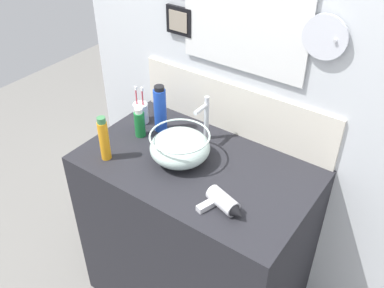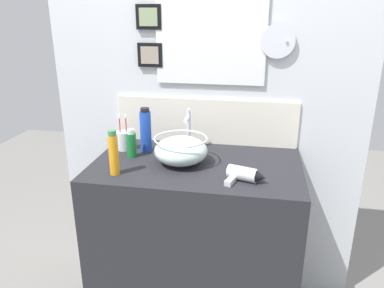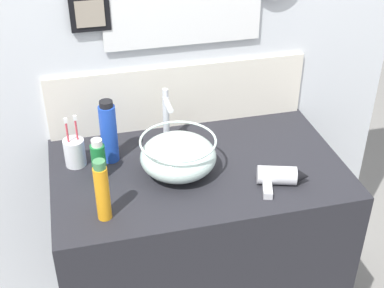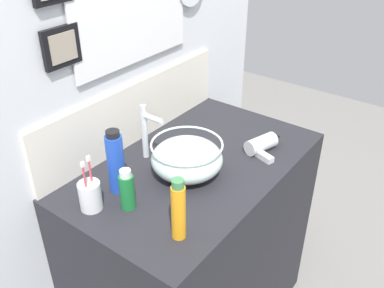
{
  "view_description": "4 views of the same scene",
  "coord_description": "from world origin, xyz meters",
  "px_view_note": "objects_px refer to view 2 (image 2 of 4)",
  "views": [
    {
      "loc": [
        0.83,
        -1.2,
        2.11
      ],
      "look_at": [
        -0.02,
        0.0,
        1.04
      ],
      "focal_mm": 40.0,
      "sensor_mm": 36.0,
      "label": 1
    },
    {
      "loc": [
        0.29,
        -1.7,
        1.66
      ],
      "look_at": [
        -0.02,
        0.0,
        1.04
      ],
      "focal_mm": 35.0,
      "sensor_mm": 36.0,
      "label": 2
    },
    {
      "loc": [
        -0.39,
        -1.51,
        2.03
      ],
      "look_at": [
        -0.02,
        0.0,
        1.04
      ],
      "focal_mm": 50.0,
      "sensor_mm": 36.0,
      "label": 3
    },
    {
      "loc": [
        -1.11,
        -0.81,
        1.86
      ],
      "look_at": [
        -0.02,
        0.0,
        1.04
      ],
      "focal_mm": 40.0,
      "sensor_mm": 36.0,
      "label": 4
    }
  ],
  "objects_px": {
    "shampoo_bottle": "(114,153)",
    "faucet": "(188,127)",
    "spray_bottle": "(146,131)",
    "hair_drier": "(245,175)",
    "toothbrush_cup": "(124,140)",
    "lotion_bottle": "(131,144)",
    "glass_bowl_sink": "(181,150)"
  },
  "relations": [
    {
      "from": "spray_bottle",
      "to": "shampoo_bottle",
      "type": "bearing_deg",
      "value": -100.02
    },
    {
      "from": "shampoo_bottle",
      "to": "spray_bottle",
      "type": "distance_m",
      "value": 0.32
    },
    {
      "from": "glass_bowl_sink",
      "to": "shampoo_bottle",
      "type": "relative_size",
      "value": 1.24
    },
    {
      "from": "shampoo_bottle",
      "to": "glass_bowl_sink",
      "type": "bearing_deg",
      "value": 33.03
    },
    {
      "from": "faucet",
      "to": "spray_bottle",
      "type": "distance_m",
      "value": 0.23
    },
    {
      "from": "shampoo_bottle",
      "to": "spray_bottle",
      "type": "relative_size",
      "value": 0.89
    },
    {
      "from": "toothbrush_cup",
      "to": "glass_bowl_sink",
      "type": "bearing_deg",
      "value": -21.59
    },
    {
      "from": "lotion_bottle",
      "to": "faucet",
      "type": "bearing_deg",
      "value": 29.5
    },
    {
      "from": "toothbrush_cup",
      "to": "hair_drier",
      "type": "bearing_deg",
      "value": -23.07
    },
    {
      "from": "faucet",
      "to": "hair_drier",
      "type": "height_order",
      "value": "faucet"
    },
    {
      "from": "hair_drier",
      "to": "spray_bottle",
      "type": "bearing_deg",
      "value": 152.21
    },
    {
      "from": "hair_drier",
      "to": "shampoo_bottle",
      "type": "xyz_separation_m",
      "value": [
        -0.6,
        -0.03,
        0.07
      ]
    },
    {
      "from": "glass_bowl_sink",
      "to": "hair_drier",
      "type": "relative_size",
      "value": 1.43
    },
    {
      "from": "faucet",
      "to": "toothbrush_cup",
      "type": "xyz_separation_m",
      "value": [
        -0.35,
        -0.06,
        -0.07
      ]
    },
    {
      "from": "toothbrush_cup",
      "to": "spray_bottle",
      "type": "height_order",
      "value": "spray_bottle"
    },
    {
      "from": "hair_drier",
      "to": "lotion_bottle",
      "type": "xyz_separation_m",
      "value": [
        -0.59,
        0.19,
        0.04
      ]
    },
    {
      "from": "hair_drier",
      "to": "spray_bottle",
      "type": "relative_size",
      "value": 0.78
    },
    {
      "from": "lotion_bottle",
      "to": "hair_drier",
      "type": "bearing_deg",
      "value": -17.8
    },
    {
      "from": "glass_bowl_sink",
      "to": "faucet",
      "type": "distance_m",
      "value": 0.2
    },
    {
      "from": "glass_bowl_sink",
      "to": "faucet",
      "type": "bearing_deg",
      "value": 90.0
    },
    {
      "from": "glass_bowl_sink",
      "to": "toothbrush_cup",
      "type": "xyz_separation_m",
      "value": [
        -0.35,
        0.14,
        -0.02
      ]
    },
    {
      "from": "faucet",
      "to": "spray_bottle",
      "type": "xyz_separation_m",
      "value": [
        -0.22,
        -0.06,
        -0.01
      ]
    },
    {
      "from": "glass_bowl_sink",
      "to": "hair_drier",
      "type": "distance_m",
      "value": 0.36
    },
    {
      "from": "faucet",
      "to": "spray_bottle",
      "type": "height_order",
      "value": "spray_bottle"
    },
    {
      "from": "faucet",
      "to": "shampoo_bottle",
      "type": "bearing_deg",
      "value": -126.43
    },
    {
      "from": "faucet",
      "to": "shampoo_bottle",
      "type": "height_order",
      "value": "faucet"
    },
    {
      "from": "faucet",
      "to": "hair_drier",
      "type": "bearing_deg",
      "value": -46.78
    },
    {
      "from": "shampoo_bottle",
      "to": "faucet",
      "type": "bearing_deg",
      "value": 53.57
    },
    {
      "from": "hair_drier",
      "to": "toothbrush_cup",
      "type": "distance_m",
      "value": 0.72
    },
    {
      "from": "faucet",
      "to": "toothbrush_cup",
      "type": "bearing_deg",
      "value": -170.52
    },
    {
      "from": "toothbrush_cup",
      "to": "lotion_bottle",
      "type": "xyz_separation_m",
      "value": [
        0.08,
        -0.09,
        0.02
      ]
    },
    {
      "from": "hair_drier",
      "to": "shampoo_bottle",
      "type": "distance_m",
      "value": 0.6
    }
  ]
}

